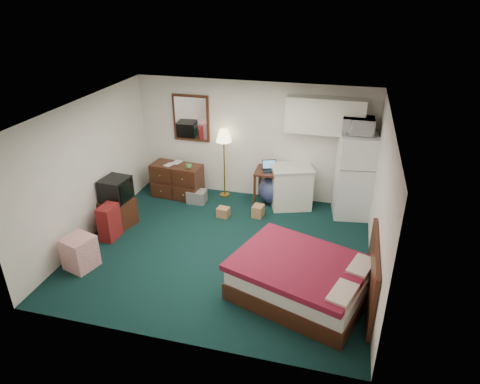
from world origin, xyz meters
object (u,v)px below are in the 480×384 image
(desk, at_px, (270,187))
(fridge, at_px, (354,176))
(bed, at_px, (301,279))
(tv_stand, at_px, (118,213))
(floor_lamp, at_px, (224,163))
(kitchen_counter, at_px, (291,187))
(suitcase, at_px, (109,222))
(dresser, at_px, (177,181))

(desk, xyz_separation_m, fridge, (1.68, -0.05, 0.47))
(bed, bearing_deg, tv_stand, -179.01)
(floor_lamp, bearing_deg, kitchen_counter, -5.39)
(floor_lamp, distance_m, desk, 1.10)
(kitchen_counter, distance_m, bed, 2.87)
(fridge, relative_size, tv_stand, 2.96)
(desk, height_order, kitchen_counter, kitchen_counter)
(bed, bearing_deg, suitcase, -172.66)
(desk, height_order, bed, desk)
(dresser, height_order, fridge, fridge)
(desk, relative_size, suitcase, 1.16)
(floor_lamp, relative_size, kitchen_counter, 1.75)
(dresser, distance_m, tv_stand, 1.60)
(dresser, bearing_deg, kitchen_counter, 9.08)
(bed, bearing_deg, floor_lamp, 143.71)
(bed, distance_m, suitcase, 3.66)
(fridge, xyz_separation_m, tv_stand, (-4.33, -1.60, -0.58))
(floor_lamp, relative_size, bed, 0.81)
(tv_stand, bearing_deg, kitchen_counter, 43.91)
(desk, xyz_separation_m, kitchen_counter, (0.45, -0.02, 0.05))
(suitcase, bearing_deg, dresser, 77.08)
(kitchen_counter, bearing_deg, bed, -97.64)
(desk, bearing_deg, kitchen_counter, -3.52)
(bed, xyz_separation_m, tv_stand, (-3.69, 1.18, -0.04))
(desk, bearing_deg, floor_lamp, 172.35)
(floor_lamp, bearing_deg, desk, -6.65)
(dresser, bearing_deg, desk, 10.47)
(bed, bearing_deg, dresser, 157.75)
(bed, xyz_separation_m, suitcase, (-3.59, 0.72, 0.03))
(fridge, height_order, tv_stand, fridge)
(dresser, distance_m, fridge, 3.73)
(kitchen_counter, distance_m, suitcase, 3.66)
(floor_lamp, xyz_separation_m, tv_stand, (-1.62, -1.77, -0.49))
(dresser, bearing_deg, floor_lamp, 22.27)
(fridge, xyz_separation_m, bed, (-0.65, -2.78, -0.55))
(floor_lamp, relative_size, tv_stand, 2.63)
(desk, xyz_separation_m, tv_stand, (-2.65, -1.65, -0.12))
(floor_lamp, height_order, tv_stand, floor_lamp)
(fridge, bearing_deg, bed, -111.32)
(floor_lamp, height_order, kitchen_counter, floor_lamp)
(floor_lamp, distance_m, tv_stand, 2.45)
(fridge, bearing_deg, tv_stand, -167.91)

